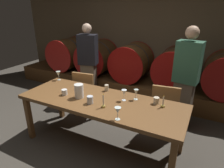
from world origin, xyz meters
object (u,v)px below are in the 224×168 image
wine_barrel_far_left (68,54)px  wine_glass_far_right (136,93)px  dining_table (101,104)px  guest_left (88,63)px  wine_barrel_left (97,58)px  cup_far_left (64,92)px  wine_barrel_right (175,68)px  wine_glass_center_left (124,93)px  chair_right (165,107)px  wine_glass_far_left (58,74)px  guest_right (185,79)px  wine_barrel_center (132,62)px  wine_glass_center_right (118,111)px  cup_center_right (90,100)px  cup_center_left (107,88)px  candle_right (163,104)px  cup_far_right (156,101)px  candle_left (103,103)px  pitcher (79,91)px  chair_left (86,92)px

wine_barrel_far_left → wine_glass_far_right: (2.57, -1.71, 0.08)m
dining_table → wine_glass_far_right: (0.42, 0.23, 0.18)m
guest_left → wine_glass_far_right: size_ratio=10.85×
wine_barrel_left → cup_far_left: (0.69, -2.04, 0.02)m
wine_barrel_right → wine_glass_center_left: (-0.35, -1.81, 0.09)m
chair_right → wine_glass_far_left: bearing=2.7°
wine_barrel_right → guest_right: bearing=-70.2°
guest_left → dining_table: bearing=116.5°
wine_barrel_center → cup_far_left: (-0.23, -2.04, 0.02)m
wine_glass_center_right → guest_left: bearing=132.4°
guest_right → wine_glass_far_right: bearing=65.9°
wine_glass_center_left → cup_center_right: size_ratio=1.50×
dining_table → cup_center_left: size_ratio=23.53×
guest_left → cup_far_left: guest_left is taller
wine_barrel_right → cup_center_right: 2.21m
dining_table → cup_center_right: cup_center_right is taller
guest_left → wine_barrel_left: bearing=-85.5°
candle_right → cup_center_right: size_ratio=1.69×
candle_right → cup_far_right: (-0.10, 0.06, -0.00)m
candle_left → cup_far_left: bearing=174.0°
candle_left → candle_right: (0.68, 0.35, -0.01)m
guest_right → wine_glass_center_right: bearing=77.6°
wine_barrel_right → pitcher: wine_barrel_right is taller
cup_center_left → dining_table: bearing=-76.1°
chair_right → dining_table: bearing=34.5°
wine_barrel_right → guest_right: 0.93m
wine_barrel_right → chair_right: size_ratio=0.93×
guest_right → cup_center_left: bearing=44.7°
wine_glass_far_left → wine_barrel_far_left: bearing=124.4°
guest_right → wine_glass_center_right: size_ratio=10.92×
pitcher → candle_right: bearing=12.5°
wine_glass_center_right → chair_right: bearing=72.4°
guest_left → cup_far_left: bearing=96.2°
wine_barrel_far_left → wine_barrel_center: bearing=0.0°
guest_right → candle_left: bearing=64.8°
guest_left → wine_glass_far_left: 0.89m
wine_barrel_left → dining_table: size_ratio=0.35×
wine_barrel_far_left → wine_barrel_right: same height
wine_barrel_far_left → candle_right: size_ratio=4.62×
wine_glass_far_left → wine_glass_center_right: bearing=-25.2°
wine_barrel_right → chair_left: wine_barrel_right is taller
chair_right → cup_center_left: bearing=16.5°
candle_right → cup_far_right: size_ratio=1.95×
wine_barrel_right → chair_left: 1.88m
pitcher → cup_far_right: pitcher is taller
cup_center_right → cup_far_right: (0.78, 0.39, -0.01)m
cup_far_left → chair_right: bearing=30.8°
cup_far_left → cup_far_right: bearing=14.8°
wine_glass_far_right → cup_far_right: bearing=0.8°
wine_barrel_far_left → cup_far_left: wine_barrel_far_left is taller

